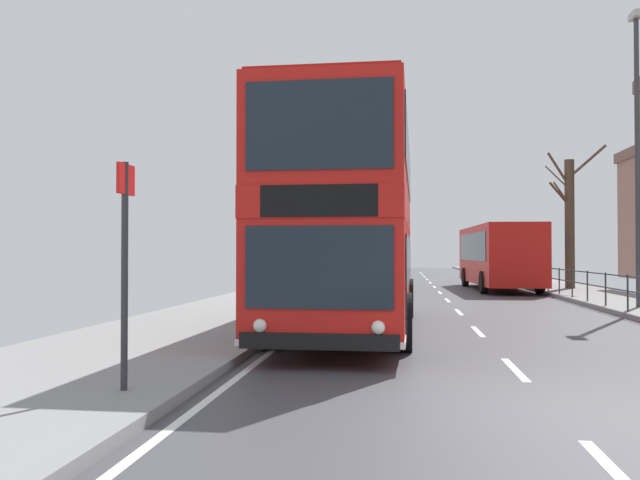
{
  "coord_description": "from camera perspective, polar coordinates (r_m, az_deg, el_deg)",
  "views": [
    {
      "loc": [
        -1.68,
        -7.62,
        1.74
      ],
      "look_at": [
        -3.37,
        6.23,
        2.01
      ],
      "focal_mm": 37.29,
      "sensor_mm": 36.0,
      "label": 1
    }
  ],
  "objects": [
    {
      "name": "double_decker_bus_main",
      "position": [
        14.82,
        2.77,
        1.4
      ],
      "size": [
        2.84,
        10.54,
        4.56
      ],
      "color": "red",
      "rests_on": "ground"
    },
    {
      "name": "bus_stop_sign_near",
      "position": [
        8.09,
        -16.4,
        -0.79
      ],
      "size": [
        0.08,
        0.44,
        2.66
      ],
      "color": "#2D2D33",
      "rests_on": "ground"
    },
    {
      "name": "ground",
      "position": [
        7.86,
        14.24,
        -13.58
      ],
      "size": [
        15.8,
        140.0,
        0.2
      ],
      "color": "#424247"
    },
    {
      "name": "street_lamp_far_side",
      "position": [
        21.97,
        25.57,
        7.92
      ],
      "size": [
        0.28,
        0.6,
        8.75
      ],
      "color": "#38383D",
      "rests_on": "ground"
    },
    {
      "name": "bare_tree_far_00",
      "position": [
        31.91,
        20.63,
        1.6
      ],
      "size": [
        2.4,
        1.65,
        6.25
      ],
      "color": "#4C3D2D",
      "rests_on": "ground"
    },
    {
      "name": "background_bus_far_lane",
      "position": [
        32.34,
        15.04,
        -1.25
      ],
      "size": [
        2.82,
        10.01,
        2.97
      ],
      "color": "red",
      "rests_on": "ground"
    },
    {
      "name": "pedestrian_railing_far_kerb",
      "position": [
        23.73,
        21.97,
        -3.24
      ],
      "size": [
        0.05,
        27.61,
        1.01
      ],
      "color": "#2D3338",
      "rests_on": "ground"
    }
  ]
}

